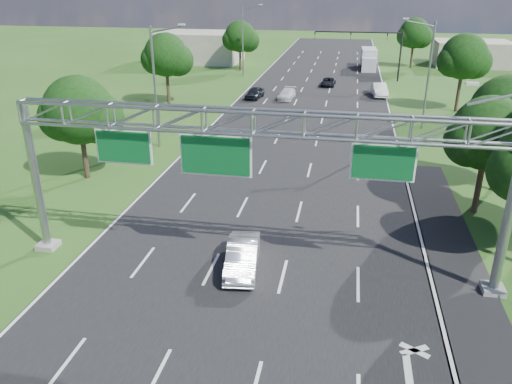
% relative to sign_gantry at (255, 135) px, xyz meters
% --- Properties ---
extents(ground, '(220.00, 220.00, 0.00)m').
position_rel_sign_gantry_xyz_m(ground, '(-0.33, 18.00, -6.89)').
color(ground, '#254F17').
rests_on(ground, ground).
extents(road, '(18.00, 180.00, 0.02)m').
position_rel_sign_gantry_xyz_m(road, '(-0.33, 18.00, -6.89)').
color(road, black).
rests_on(road, ground).
extents(road_flare, '(3.00, 30.00, 0.02)m').
position_rel_sign_gantry_xyz_m(road_flare, '(9.87, 2.00, -6.89)').
color(road_flare, black).
rests_on(road_flare, ground).
extents(sign_gantry, '(23.50, 1.00, 9.56)m').
position_rel_sign_gantry_xyz_m(sign_gantry, '(0.00, 0.00, 0.00)').
color(sign_gantry, gray).
rests_on(sign_gantry, ground).
extents(traffic_signal, '(12.21, 0.24, 7.00)m').
position_rel_sign_gantry_xyz_m(traffic_signal, '(7.15, 53.00, -1.72)').
color(traffic_signal, black).
rests_on(traffic_signal, ground).
extents(streetlight_l_near, '(2.97, 0.22, 10.16)m').
position_rel_sign_gantry_xyz_m(streetlight_l_near, '(-11.63, 18.00, -1.31)').
color(streetlight_l_near, gray).
rests_on(streetlight_l_near, ground).
extents(streetlight_l_far, '(2.97, 0.22, 10.16)m').
position_rel_sign_gantry_xyz_m(streetlight_l_far, '(-11.63, 53.00, -1.31)').
color(streetlight_l_far, gray).
rests_on(streetlight_l_far, ground).
extents(streetlight_r_mid, '(2.97, 0.22, 10.16)m').
position_rel_sign_gantry_xyz_m(streetlight_r_mid, '(10.97, 28.00, -1.31)').
color(streetlight_r_mid, gray).
rests_on(streetlight_r_mid, ground).
extents(tree_verge_la, '(5.76, 4.80, 7.40)m').
position_rel_sign_gantry_xyz_m(tree_verge_la, '(-14.25, 10.04, -2.13)').
color(tree_verge_la, '#2D2116').
rests_on(tree_verge_la, ground).
extents(tree_verge_lb, '(5.76, 4.80, 8.06)m').
position_rel_sign_gantry_xyz_m(tree_verge_lb, '(-16.25, 33.04, -1.48)').
color(tree_verge_lb, '#2D2116').
rests_on(tree_verge_lb, ground).
extents(tree_verge_lc, '(5.76, 4.80, 7.62)m').
position_rel_sign_gantry_xyz_m(tree_verge_lc, '(-13.25, 58.04, -1.92)').
color(tree_verge_lc, '#2D2116').
rests_on(tree_verge_lc, ground).
extents(tree_verge_rd, '(5.76, 4.80, 8.28)m').
position_rel_sign_gantry_xyz_m(tree_verge_rd, '(15.75, 36.04, -1.26)').
color(tree_verge_rd, '#2D2116').
rests_on(tree_verge_rd, ground).
extents(tree_verge_re, '(5.76, 4.80, 7.84)m').
position_rel_sign_gantry_xyz_m(tree_verge_re, '(13.75, 66.04, -1.70)').
color(tree_verge_re, '#2D2116').
rests_on(tree_verge_re, ground).
extents(building_left, '(14.00, 10.00, 5.00)m').
position_rel_sign_gantry_xyz_m(building_left, '(-22.33, 66.00, -4.39)').
color(building_left, gray).
rests_on(building_left, ground).
extents(building_right, '(12.00, 9.00, 4.00)m').
position_rel_sign_gantry_xyz_m(building_right, '(23.67, 70.00, -4.89)').
color(building_right, gray).
rests_on(building_right, ground).
extents(silver_sedan, '(2.00, 4.46, 1.42)m').
position_rel_sign_gantry_xyz_m(silver_sedan, '(-0.60, -0.16, -6.18)').
color(silver_sedan, silver).
rests_on(silver_sedan, ground).
extents(car_queue_a, '(2.04, 4.29, 1.21)m').
position_rel_sign_gantry_xyz_m(car_queue_a, '(-3.38, 38.68, -6.29)').
color(car_queue_a, silver).
rests_on(car_queue_a, ground).
extents(car_queue_b, '(1.95, 3.90, 1.06)m').
position_rel_sign_gantry_xyz_m(car_queue_b, '(1.13, 47.79, -6.36)').
color(car_queue_b, black).
rests_on(car_queue_b, ground).
extents(car_queue_c, '(2.10, 4.10, 1.33)m').
position_rel_sign_gantry_xyz_m(car_queue_c, '(-7.27, 38.27, -6.22)').
color(car_queue_c, black).
rests_on(car_queue_c, ground).
extents(car_queue_d, '(2.10, 4.80, 1.53)m').
position_rel_sign_gantry_xyz_m(car_queue_d, '(7.67, 42.47, -6.12)').
color(car_queue_d, white).
rests_on(car_queue_d, ground).
extents(box_truck, '(2.52, 8.17, 3.08)m').
position_rel_sign_gantry_xyz_m(box_truck, '(6.75, 63.70, -5.42)').
color(box_truck, beige).
rests_on(box_truck, ground).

